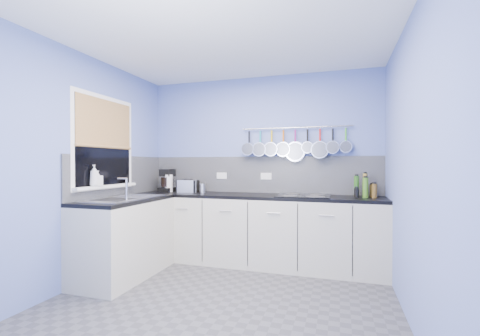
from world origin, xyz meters
The scene contains 43 objects.
floor centered at (0.00, 0.00, -0.01)m, with size 3.20×3.00×0.02m, color #47474C.
ceiling centered at (0.00, 0.00, 2.51)m, with size 3.20×3.00×0.02m, color white.
wall_back centered at (0.00, 1.51, 1.25)m, with size 3.20×0.02×2.50m, color #5F71B9.
wall_front centered at (0.00, -1.51, 1.25)m, with size 3.20×0.02×2.50m, color #5F71B9.
wall_left centered at (-1.61, 0.00, 1.25)m, with size 0.02×3.00×2.50m, color #5F71B9.
wall_right centered at (1.61, 0.00, 1.25)m, with size 0.02×3.00×2.50m, color #5F71B9.
backsplash_back centered at (0.00, 1.49, 1.15)m, with size 3.20×0.02×0.50m, color slate.
backsplash_left centered at (-1.59, 0.60, 1.15)m, with size 0.02×1.80×0.50m, color slate.
cabinet_run_back centered at (0.00, 1.20, 0.43)m, with size 3.20×0.60×0.86m, color #BBB7A6.
worktop_back centered at (0.00, 1.20, 0.88)m, with size 3.20×0.60×0.04m, color black.
cabinet_run_left centered at (-1.30, 0.30, 0.43)m, with size 0.60×1.20×0.86m, color #BBB7A6.
worktop_left centered at (-1.30, 0.30, 0.88)m, with size 0.60×1.20×0.04m, color black.
window_frame centered at (-1.58, 0.30, 1.55)m, with size 0.01×1.00×1.10m, color white.
window_glass centered at (-1.57, 0.30, 1.55)m, with size 0.01×0.90×1.00m, color black.
bamboo_blind centered at (-1.56, 0.30, 1.77)m, with size 0.01×0.90×0.55m, color tan.
window_sill centered at (-1.55, 0.30, 1.04)m, with size 0.10×0.98×0.03m, color white.
sink_unit centered at (-1.30, 0.30, 0.90)m, with size 0.50×0.95×0.01m, color silver.
mixer_tap centered at (-1.14, 0.12, 1.03)m, with size 0.12×0.08×0.26m, color silver, non-canonical shape.
socket_left centered at (-0.55, 1.48, 1.13)m, with size 0.15×0.01×0.09m, color white.
socket_right centered at (0.10, 1.48, 1.13)m, with size 0.15×0.01×0.09m, color white.
pot_rail centered at (0.50, 1.45, 1.78)m, with size 0.02×0.02×1.45m, color silver.
soap_bottle_a centered at (-1.53, 0.08, 1.17)m, with size 0.09×0.09×0.24m, color white.
soap_bottle_b centered at (-1.53, 0.14, 1.14)m, with size 0.08×0.08×0.17m, color white.
paper_towel centered at (-1.25, 1.22, 1.02)m, with size 0.11×0.11×0.25m, color white.
coffee_maker centered at (-1.30, 1.24, 1.06)m, with size 0.18×0.20×0.32m, color black, non-canonical shape.
toaster centered at (-0.98, 1.25, 0.99)m, with size 0.27×0.15×0.17m, color silver.
canister centered at (-0.75, 1.25, 0.96)m, with size 0.09×0.09×0.12m, color silver.
hob centered at (0.64, 1.19, 0.91)m, with size 0.63×0.56×0.01m, color black.
pan_0 centered at (-0.13, 1.44, 1.60)m, with size 0.18×0.11×0.37m, color silver, non-canonical shape.
pan_1 centered at (0.02, 1.44, 1.59)m, with size 0.19×0.10×0.38m, color silver, non-canonical shape.
pan_2 centered at (0.18, 1.44, 1.59)m, with size 0.19×0.10×0.38m, color silver, non-canonical shape.
pan_3 centered at (0.34, 1.44, 1.59)m, with size 0.19×0.07×0.38m, color silver, non-canonical shape.
pan_4 centered at (0.50, 1.44, 1.56)m, with size 0.26×0.05×0.45m, color silver, non-canonical shape.
pan_5 centered at (0.66, 1.44, 1.61)m, with size 0.15×0.06×0.34m, color silver, non-canonical shape.
pan_6 centered at (0.82, 1.44, 1.57)m, with size 0.22×0.10×0.41m, color silver, non-canonical shape.
pan_7 centered at (0.98, 1.44, 1.60)m, with size 0.17×0.11×0.36m, color silver, non-canonical shape.
pan_8 centered at (1.14, 1.44, 1.61)m, with size 0.15×0.07×0.34m, color silver, non-canonical shape.
condiment_0 centered at (1.43, 1.32, 0.97)m, with size 0.05×0.05×0.15m, color brown.
condiment_1 centered at (1.36, 1.31, 1.04)m, with size 0.05×0.05×0.28m, color olive.
condiment_2 centered at (1.26, 1.31, 1.03)m, with size 0.06×0.06×0.25m, color #265919.
condiment_3 centered at (1.45, 1.20, 0.98)m, with size 0.06×0.06×0.17m, color brown.
condiment_4 centered at (1.35, 1.23, 1.02)m, with size 0.07×0.07×0.24m, color #3F721E.
condiment_5 centered at (1.25, 1.21, 0.95)m, with size 0.06×0.06×0.11m, color black.
Camera 1 is at (1.06, -2.81, 1.29)m, focal length 23.93 mm.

